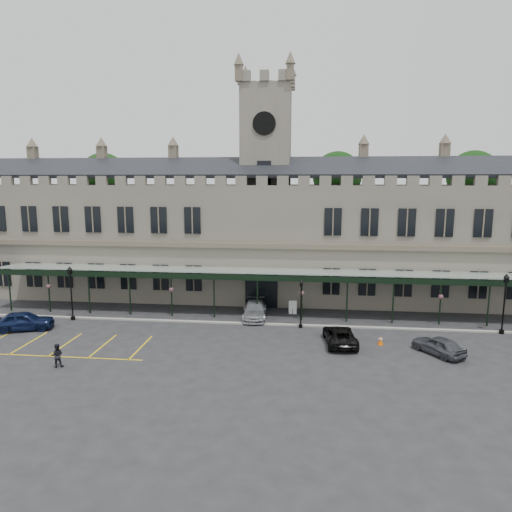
# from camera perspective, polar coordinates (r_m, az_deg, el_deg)

# --- Properties ---
(ground) EXTENTS (140.00, 140.00, 0.00)m
(ground) POSITION_cam_1_polar(r_m,az_deg,el_deg) (35.25, -1.08, -11.28)
(ground) COLOR black
(station_building) EXTENTS (60.00, 10.36, 17.30)m
(station_building) POSITION_cam_1_polar(r_m,az_deg,el_deg) (49.16, 1.25, 2.42)
(station_building) COLOR #615C51
(station_building) RESTS_ON ground
(clock_tower) EXTENTS (5.60, 5.60, 24.80)m
(clock_tower) POSITION_cam_1_polar(r_m,az_deg,el_deg) (48.88, 1.29, 10.19)
(clock_tower) COLOR #615C51
(clock_tower) RESTS_ON ground
(canopy) EXTENTS (50.00, 4.10, 4.30)m
(canopy) POSITION_cam_1_polar(r_m,az_deg,el_deg) (41.62, 0.22, -4.56)
(canopy) COLOR #8C9E93
(canopy) RESTS_ON ground
(kerb) EXTENTS (60.00, 0.40, 0.12)m
(kerb) POSITION_cam_1_polar(r_m,az_deg,el_deg) (40.39, -0.08, -8.46)
(kerb) COLOR gray
(kerb) RESTS_ON ground
(parking_markings) EXTENTS (16.00, 6.00, 0.01)m
(parking_markings) POSITION_cam_1_polar(r_m,az_deg,el_deg) (38.22, -23.07, -10.39)
(parking_markings) COLOR gold
(parking_markings) RESTS_ON ground
(tree_behind_left) EXTENTS (6.00, 6.00, 16.00)m
(tree_behind_left) POSITION_cam_1_polar(r_m,az_deg,el_deg) (63.37, -18.47, 9.28)
(tree_behind_left) COLOR #332314
(tree_behind_left) RESTS_ON ground
(tree_behind_mid) EXTENTS (6.00, 6.00, 16.00)m
(tree_behind_mid) POSITION_cam_1_polar(r_m,az_deg,el_deg) (57.82, 10.11, 9.64)
(tree_behind_mid) COLOR #332314
(tree_behind_mid) RESTS_ON ground
(tree_behind_right) EXTENTS (6.00, 6.00, 16.00)m
(tree_behind_right) POSITION_cam_1_polar(r_m,az_deg,el_deg) (61.00, 25.47, 8.86)
(tree_behind_right) COLOR #332314
(tree_behind_right) RESTS_ON ground
(lamp_post_left) EXTENTS (0.47, 0.47, 4.95)m
(lamp_post_left) POSITION_cam_1_polar(r_m,az_deg,el_deg) (44.10, -22.13, -3.76)
(lamp_post_left) COLOR black
(lamp_post_left) RESTS_ON ground
(lamp_post_mid) EXTENTS (0.40, 0.40, 4.26)m
(lamp_post_mid) POSITION_cam_1_polar(r_m,az_deg,el_deg) (39.02, 5.65, -5.38)
(lamp_post_mid) COLOR black
(lamp_post_mid) RESTS_ON ground
(lamp_post_right) EXTENTS (0.48, 0.48, 5.05)m
(lamp_post_right) POSITION_cam_1_polar(r_m,az_deg,el_deg) (42.36, 28.65, -4.67)
(lamp_post_right) COLOR black
(lamp_post_right) RESTS_ON ground
(traffic_cone) EXTENTS (0.44, 0.44, 0.70)m
(traffic_cone) POSITION_cam_1_polar(r_m,az_deg,el_deg) (36.85, 15.30, -10.13)
(traffic_cone) COLOR #DC5706
(traffic_cone) RESTS_ON ground
(sign_board) EXTENTS (0.75, 0.06, 1.28)m
(sign_board) POSITION_cam_1_polar(r_m,az_deg,el_deg) (43.36, 4.61, -6.45)
(sign_board) COLOR black
(sign_board) RESTS_ON ground
(bollard_left) EXTENTS (0.17, 0.17, 0.94)m
(bollard_left) POSITION_cam_1_polar(r_m,az_deg,el_deg) (44.44, -0.38, -6.23)
(bollard_left) COLOR black
(bollard_left) RESTS_ON ground
(bollard_right) EXTENTS (0.17, 0.17, 0.98)m
(bollard_right) POSITION_cam_1_polar(r_m,az_deg,el_deg) (43.49, 5.74, -6.60)
(bollard_right) COLOR black
(bollard_right) RESTS_ON ground
(car_left_a) EXTENTS (5.10, 3.36, 1.61)m
(car_left_a) POSITION_cam_1_polar(r_m,az_deg,el_deg) (43.36, -27.04, -7.23)
(car_left_a) COLOR #0C1636
(car_left_a) RESTS_ON ground
(car_taxi) EXTENTS (2.38, 5.19, 1.47)m
(car_taxi) POSITION_cam_1_polar(r_m,az_deg,el_deg) (42.04, -0.16, -6.77)
(car_taxi) COLOR #94979C
(car_taxi) RESTS_ON ground
(car_van) EXTENTS (2.64, 4.99, 1.34)m
(car_van) POSITION_cam_1_polar(r_m,az_deg,el_deg) (36.20, 10.44, -9.76)
(car_van) COLOR black
(car_van) RESTS_ON ground
(car_right_a) EXTENTS (3.62, 4.16, 1.35)m
(car_right_a) POSITION_cam_1_polar(r_m,az_deg,el_deg) (36.13, 21.83, -10.32)
(car_right_a) COLOR #3E4046
(car_right_a) RESTS_ON ground
(person_b) EXTENTS (0.96, 0.85, 1.63)m
(person_b) POSITION_cam_1_polar(r_m,az_deg,el_deg) (34.19, -23.62, -11.32)
(person_b) COLOR black
(person_b) RESTS_ON ground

